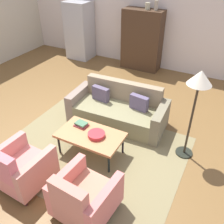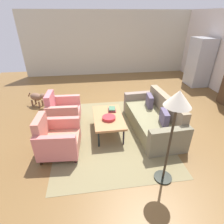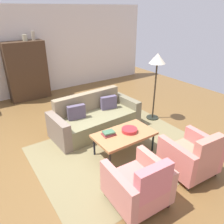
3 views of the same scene
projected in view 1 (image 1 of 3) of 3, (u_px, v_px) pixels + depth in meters
ground_plane at (86, 127)px, 5.42m from camera, size 10.80×10.80×0.00m
wall_back at (153, 22)px, 7.47m from camera, size 9.00×0.12×2.80m
area_rug at (93, 151)px, 4.79m from camera, size 3.40×2.60×0.01m
couch at (119, 110)px, 5.47m from camera, size 2.14×1.00×0.86m
coffee_table at (90, 136)px, 4.53m from camera, size 1.20×0.70×0.45m
armchair_left at (20, 169)px, 3.94m from camera, size 0.84×0.84×0.88m
armchair_right at (83, 199)px, 3.48m from camera, size 0.86×0.86×0.88m
fruit_bowl at (96, 135)px, 4.43m from camera, size 0.31×0.31×0.07m
book_stack at (81, 124)px, 4.69m from camera, size 0.26×0.21×0.08m
cabinet at (142, 40)px, 7.56m from camera, size 1.20×0.51×1.80m
vase_tall at (148, 6)px, 6.96m from camera, size 0.14×0.14×0.18m
vase_round at (156, 5)px, 6.84m from camera, size 0.11×0.11×0.26m
refrigerator at (80, 31)px, 8.32m from camera, size 0.80×0.73×1.85m
floor_lamp at (198, 86)px, 3.93m from camera, size 0.40×0.40×1.72m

